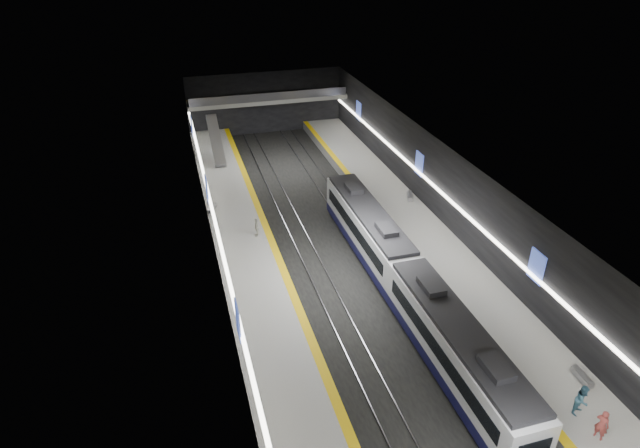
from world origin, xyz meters
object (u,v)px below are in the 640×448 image
object	(u,v)px
bench_right_near	(582,377)
passenger_right_b	(582,400)
bench_right_far	(410,196)
train	(405,278)
passenger_right_a	(602,425)
bench_left_far	(212,208)
passenger_left_a	(257,227)
escalator	(216,140)

from	to	relation	value
bench_right_near	passenger_right_b	size ratio (longest dim) A/B	0.84
bench_right_near	bench_right_far	world-z (taller)	bench_right_far
train	passenger_right_a	xyz separation A→B (m)	(4.55, -14.43, -0.26)
bench_right_near	passenger_right_a	bearing A→B (deg)	-115.51
bench_left_far	passenger_left_a	size ratio (longest dim) A/B	0.99
train	escalator	bearing A→B (deg)	108.52
passenger_right_a	bench_right_near	bearing A→B (deg)	-49.45
bench_right_far	passenger_right_a	world-z (taller)	passenger_right_a
bench_left_far	passenger_left_a	xyz separation A→B (m)	(3.20, -5.83, 0.65)
escalator	passenger_right_a	distance (m)	46.62
bench_left_far	bench_right_far	bearing A→B (deg)	12.89
train	passenger_right_b	world-z (taller)	train
passenger_right_b	passenger_left_a	xyz separation A→B (m)	(-13.51, 23.61, -0.10)
escalator	bench_left_far	world-z (taller)	escalator
passenger_left_a	bench_right_far	bearing A→B (deg)	118.42
passenger_right_a	passenger_left_a	xyz separation A→B (m)	(-13.35, 25.26, -0.09)
passenger_left_a	passenger_right_a	bearing A→B (deg)	45.44
escalator	bench_left_far	size ratio (longest dim) A/B	4.74
bench_left_far	bench_right_near	xyz separation A→B (m)	(18.53, -27.43, -0.01)
passenger_right_b	bench_left_far	bearing A→B (deg)	95.21
escalator	bench_right_near	distance (m)	43.89
escalator	train	bearing A→B (deg)	-71.48
train	bench_right_far	bearing A→B (deg)	64.02
passenger_right_b	escalator	bearing A→B (deg)	84.67
bench_left_far	passenger_left_a	distance (m)	6.69
train	passenger_right_b	distance (m)	13.62
bench_right_far	passenger_right_b	distance (m)	26.67
escalator	bench_right_near	bearing A→B (deg)	-67.85
train	passenger_left_a	xyz separation A→B (m)	(-8.80, 10.84, -0.34)
passenger_right_a	bench_right_far	bearing A→B (deg)	-25.44
train	bench_right_near	bearing A→B (deg)	-58.74
escalator	bench_right_far	distance (m)	23.24
escalator	passenger_right_a	world-z (taller)	escalator
passenger_right_a	escalator	bearing A→B (deg)	-2.83
passenger_right_a	passenger_left_a	world-z (taller)	passenger_right_a
bench_left_far	passenger_right_b	bearing A→B (deg)	-38.85
bench_right_far	passenger_right_b	world-z (taller)	passenger_right_b
passenger_right_b	bench_right_near	bearing A→B (deg)	23.46
bench_right_near	passenger_left_a	xyz separation A→B (m)	(-15.33, 21.60, 0.66)
bench_right_near	passenger_right_b	distance (m)	2.82
bench_right_near	passenger_right_a	xyz separation A→B (m)	(-1.98, -3.66, 0.75)
bench_left_far	passenger_right_b	distance (m)	33.86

